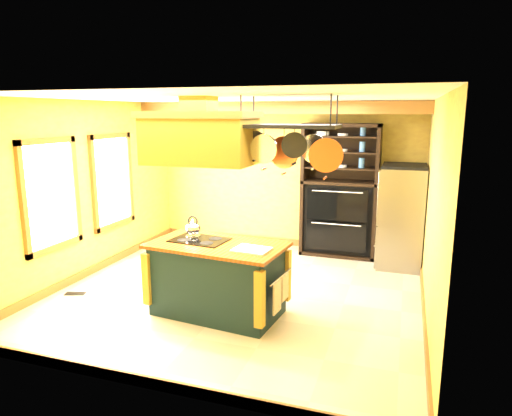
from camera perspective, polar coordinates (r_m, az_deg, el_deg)
The scene contains 15 objects.
floor at distance 6.66m, azimuth -2.02°, elevation -10.31°, with size 5.00×5.00×0.00m, color beige.
ceiling at distance 6.18m, azimuth -2.21°, elevation 13.58°, with size 5.00×5.00×0.00m, color white.
wall_back at distance 8.64m, azimuth 3.70°, elevation 4.07°, with size 5.00×0.02×2.70m, color #E6CA54.
wall_front at distance 4.10m, azimuth -14.44°, elevation -4.98°, with size 5.00×0.02×2.70m, color #E6CA54.
wall_left at distance 7.52m, azimuth -20.28°, elevation 2.21°, with size 0.02×5.00×2.70m, color #E6CA54.
wall_right at distance 5.91m, azimuth 21.25°, elevation -0.31°, with size 0.02×5.00×2.70m, color #E6CA54.
ceiling_beam at distance 7.79m, azimuth 2.29°, elevation 12.40°, with size 5.00×0.15×0.20m, color #9B5E30.
window_near at distance 6.89m, azimuth -24.20°, elevation 1.51°, with size 0.06×1.06×1.56m.
window_far at distance 7.96m, azimuth -17.44°, elevation 3.26°, with size 0.06×1.06×1.56m.
kitchen_island at distance 5.83m, azimuth -4.83°, elevation -8.72°, with size 1.76×1.10×1.11m.
range_hood at distance 5.54m, azimuth -7.06°, elevation 8.92°, with size 1.37×0.77×0.80m.
pot_rack at distance 5.17m, azimuth 4.33°, elevation 8.76°, with size 1.20×0.55×0.82m.
refrigerator at distance 7.87m, azimuth 17.61°, elevation -1.27°, with size 0.72×0.85×1.65m.
hutch at distance 8.26m, azimuth 10.42°, elevation 0.38°, with size 1.32×0.60×2.34m.
floor_register at distance 7.03m, azimuth -21.66°, elevation -9.91°, with size 0.28×0.12×0.01m, color black.
Camera 1 is at (2.16, -5.78, 2.51)m, focal length 32.00 mm.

